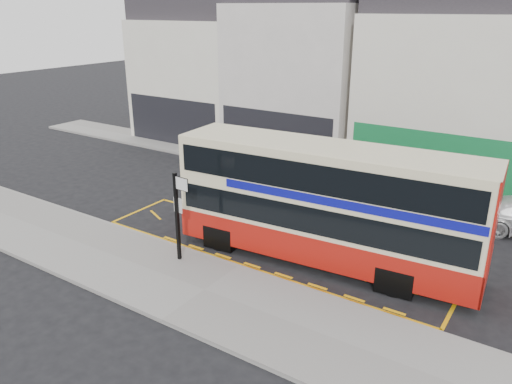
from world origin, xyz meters
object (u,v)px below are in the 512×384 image
Objects in this scene: car_silver at (213,156)px; street_tree_right at (495,123)px; street_tree_left at (180,81)px; car_grey at (366,179)px; bus_stop_post at (178,209)px; double_decker_bus at (327,203)px.

street_tree_right is (14.13, 3.66, 3.03)m from car_silver.
car_silver is 0.62× the size of street_tree_left.
car_silver is 9.11m from car_grey.
street_tree_right is (5.05, 2.87, 2.96)m from car_grey.
street_tree_left is (-11.63, 13.37, 2.01)m from bus_stop_post.
car_grey is (-1.50, 7.66, -1.60)m from double_decker_bus.
car_grey is at bearing -150.42° from street_tree_right.
street_tree_right is at bearing 66.97° from double_decker_bus.
bus_stop_post is 11.80m from car_silver.
double_decker_bus reaches higher than car_grey.
car_silver is 14.90m from street_tree_right.
bus_stop_post is 11.14m from car_grey.
street_tree_left is (-14.44, 2.68, 3.43)m from car_grey.
street_tree_left is at bearing 135.40° from bus_stop_post.
street_tree_right is (7.86, 13.56, 1.55)m from bus_stop_post.
bus_stop_post is at bearing -151.38° from car_silver.
bus_stop_post is 0.88× the size of car_silver.
street_tree_right is at bearing -49.29° from car_grey.
double_decker_bus is 2.62× the size of car_grey.
street_tree_right is at bearing -79.19° from car_silver.
car_grey reaches higher than car_silver.
double_decker_bus is 5.27m from bus_stop_post.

